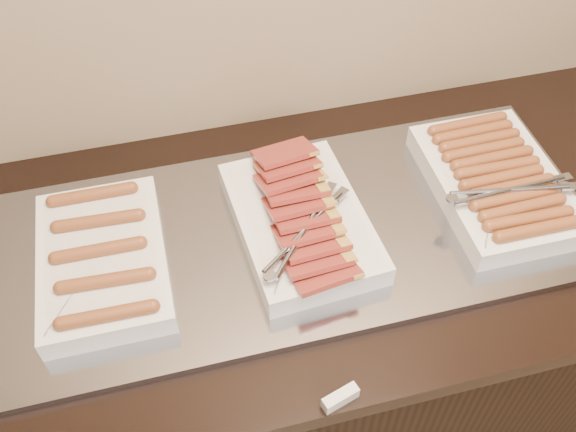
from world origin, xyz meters
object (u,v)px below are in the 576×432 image
(dish_center, at_px, (301,220))
(warming_tray, at_px, (297,234))
(dish_right, at_px, (497,182))
(counter, at_px, (296,346))
(dish_left, at_px, (103,259))

(dish_center, bearing_deg, warming_tray, 148.34)
(dish_right, bearing_deg, counter, 179.76)
(warming_tray, relative_size, dish_center, 3.02)
(counter, xyz_separation_m, warming_tray, (-0.00, 0.00, 0.46))
(dish_left, height_order, dish_right, dish_right)
(dish_right, bearing_deg, warming_tray, 179.76)
(warming_tray, xyz_separation_m, dish_right, (0.43, -0.00, 0.04))
(dish_left, bearing_deg, warming_tray, 0.23)
(dish_center, bearing_deg, dish_left, 175.46)
(counter, height_order, dish_right, dish_right)
(warming_tray, distance_m, dish_left, 0.38)
(counter, distance_m, dish_center, 0.50)
(dish_left, xyz_separation_m, dish_right, (0.81, -0.00, 0.01))
(warming_tray, bearing_deg, dish_right, -0.46)
(counter, bearing_deg, dish_center, -47.58)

